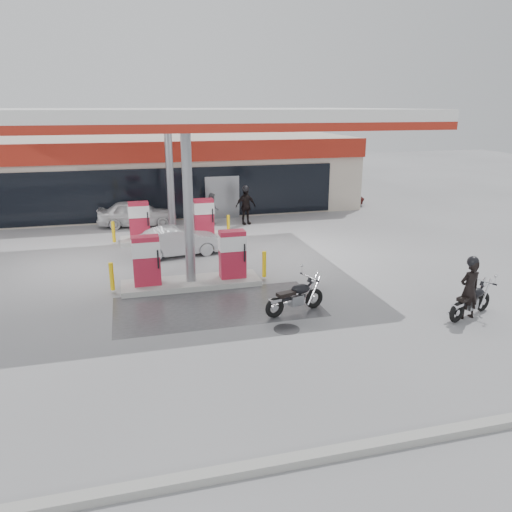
{
  "coord_description": "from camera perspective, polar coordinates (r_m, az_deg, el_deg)",
  "views": [
    {
      "loc": [
        -1.89,
        -13.53,
        5.71
      ],
      "look_at": [
        1.92,
        0.89,
        1.2
      ],
      "focal_mm": 35.0,
      "sensor_mm": 36.0,
      "label": 1
    }
  ],
  "objects": [
    {
      "name": "kerb",
      "position": [
        8.82,
        1.12,
        -22.84
      ],
      "size": [
        28.0,
        0.25,
        0.15
      ],
      "primitive_type": "cube",
      "color": "gray",
      "rests_on": "ground"
    },
    {
      "name": "biker_walking",
      "position": [
        24.87,
        -1.2,
        5.7
      ],
      "size": [
        1.13,
        0.65,
        1.82
      ],
      "primitive_type": "imported",
      "rotation": [
        0.0,
        0.0,
        0.2
      ],
      "color": "black",
      "rests_on": "ground"
    },
    {
      "name": "canopy",
      "position": [
        18.63,
        -9.3,
        15.27
      ],
      "size": [
        16.0,
        10.02,
        5.51
      ],
      "color": "silver",
      "rests_on": "ground"
    },
    {
      "name": "biker_main",
      "position": [
        14.98,
        23.2,
        -3.52
      ],
      "size": [
        0.65,
        0.45,
        1.7
      ],
      "primitive_type": "imported",
      "rotation": [
        0.0,
        0.0,
        3.22
      ],
      "color": "black",
      "rests_on": "ground"
    },
    {
      "name": "parked_car_right",
      "position": [
        30.12,
        8.76,
        6.72
      ],
      "size": [
        3.88,
        2.03,
        1.04
      ],
      "primitive_type": "imported",
      "rotation": [
        0.0,
        0.0,
        1.49
      ],
      "color": "#511411",
      "rests_on": "ground"
    },
    {
      "name": "store_building",
      "position": [
        29.75,
        -11.17,
        9.37
      ],
      "size": [
        22.0,
        8.22,
        4.0
      ],
      "color": "beige",
      "rests_on": "ground"
    },
    {
      "name": "pump_island_near",
      "position": [
        16.42,
        -7.48,
        -1.04
      ],
      "size": [
        5.14,
        1.3,
        1.78
      ],
      "color": "#9E9E99",
      "rests_on": "ground"
    },
    {
      "name": "ground",
      "position": [
        14.8,
        -6.35,
        -5.97
      ],
      "size": [
        90.0,
        90.0,
        0.0
      ],
      "primitive_type": "plane",
      "color": "gray",
      "rests_on": "ground"
    },
    {
      "name": "pump_island_far",
      "position": [
        22.18,
        -9.54,
        3.57
      ],
      "size": [
        5.14,
        1.3,
        1.78
      ],
      "color": "#9E9E99",
      "rests_on": "ground"
    },
    {
      "name": "attendant",
      "position": [
        25.17,
        -5.03,
        5.45
      ],
      "size": [
        0.67,
        0.82,
        1.54
      ],
      "primitive_type": "imported",
      "rotation": [
        0.0,
        0.0,
        1.69
      ],
      "color": "#535357",
      "rests_on": "ground"
    },
    {
      "name": "main_motorcycle",
      "position": [
        15.28,
        23.38,
        -4.82
      ],
      "size": [
        1.82,
        0.94,
        0.98
      ],
      "rotation": [
        0.0,
        0.0,
        0.38
      ],
      "color": "black",
      "rests_on": "ground"
    },
    {
      "name": "wet_patch",
      "position": [
        14.87,
        -4.43,
        -5.79
      ],
      "size": [
        6.0,
        3.0,
        0.0
      ],
      "primitive_type": "cube",
      "color": "#4C4C4F",
      "rests_on": "ground"
    },
    {
      "name": "drain_cover",
      "position": [
        13.43,
        3.52,
        -8.33
      ],
      "size": [
        0.7,
        0.7,
        0.01
      ],
      "primitive_type": "cylinder",
      "color": "#38383A",
      "rests_on": "ground"
    },
    {
      "name": "parked_motorcycle",
      "position": [
        14.32,
        4.58,
        -4.78
      ],
      "size": [
        1.93,
        0.83,
        1.01
      ],
      "rotation": [
        0.0,
        0.0,
        0.27
      ],
      "color": "black",
      "rests_on": "ground"
    },
    {
      "name": "sedan_white",
      "position": [
        25.24,
        -13.44,
        4.8
      ],
      "size": [
        3.9,
        1.8,
        1.29
      ],
      "primitive_type": "imported",
      "rotation": [
        0.0,
        0.0,
        1.5
      ],
      "color": "silver",
      "rests_on": "ground"
    },
    {
      "name": "hatchback_silver",
      "position": [
        19.89,
        -8.91,
        1.66
      ],
      "size": [
        3.61,
        1.73,
        1.14
      ],
      "primitive_type": "imported",
      "rotation": [
        0.0,
        0.0,
        1.72
      ],
      "color": "#AAAEB2",
      "rests_on": "ground"
    }
  ]
}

